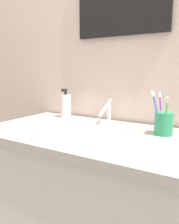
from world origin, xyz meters
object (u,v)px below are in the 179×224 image
object	(u,v)px
toothbrush_blue	(156,110)
soap_dispenser	(66,106)
toothbrush_purple	(161,110)
faucet	(107,110)
toothbrush_green	(166,114)
toothbrush_cup	(164,124)

from	to	relation	value
toothbrush_blue	soap_dispenser	bearing A→B (deg)	168.97
toothbrush_blue	toothbrush_purple	world-z (taller)	toothbrush_blue
faucet	toothbrush_purple	distance (m)	0.33
faucet	toothbrush_green	distance (m)	0.38
faucet	soap_dispenser	size ratio (longest dim) A/B	0.84
toothbrush_blue	soap_dispenser	world-z (taller)	toothbrush_blue
toothbrush_blue	toothbrush_purple	xyz separation A→B (m)	(0.00, 0.06, -0.01)
toothbrush_blue	toothbrush_green	world-z (taller)	toothbrush_blue
toothbrush_green	toothbrush_purple	distance (m)	0.08
toothbrush_blue	toothbrush_purple	bearing A→B (deg)	86.61
toothbrush_blue	toothbrush_cup	bearing A→B (deg)	41.24
toothbrush_cup	toothbrush_purple	xyz separation A→B (m)	(-0.03, 0.04, 0.06)
faucet	toothbrush_cup	xyz separation A→B (m)	(0.34, -0.10, -0.02)
toothbrush_cup	toothbrush_purple	bearing A→B (deg)	124.28
soap_dispenser	toothbrush_green	bearing A→B (deg)	-10.88
toothbrush_green	soap_dispenser	distance (m)	0.66
faucet	toothbrush_cup	bearing A→B (deg)	-16.29
toothbrush_blue	toothbrush_green	size ratio (longest dim) A/B	1.13
toothbrush_cup	toothbrush_blue	xyz separation A→B (m)	(-0.03, -0.03, 0.06)
soap_dispenser	faucet	bearing A→B (deg)	1.59
faucet	toothbrush_green	world-z (taller)	toothbrush_green
toothbrush_blue	toothbrush_purple	size ratio (longest dim) A/B	1.07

